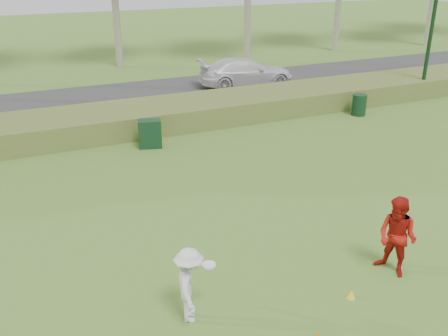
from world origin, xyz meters
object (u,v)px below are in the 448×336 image
player_white (190,285)px  cone_yellow (351,294)px  trash_bin (359,105)px  player_red (397,237)px  car_right (246,72)px  utility_cabinet (150,134)px

player_white → cone_yellow: size_ratio=8.12×
player_white → trash_bin: bearing=-32.3°
player_white → trash_bin: (11.60, 9.60, -0.31)m
player_red → trash_bin: (6.96, 10.02, -0.45)m
player_red → car_right: bearing=146.9°
player_red → utility_cabinet: bearing=177.5°
player_red → car_right: (4.76, 16.75, -0.12)m
player_red → trash_bin: player_red is taller
player_red → trash_bin: size_ratio=1.97×
player_red → trash_bin: 12.21m
cone_yellow → trash_bin: bearing=51.2°
utility_cabinet → cone_yellow: bearing=-67.6°
cone_yellow → trash_bin: (8.36, 10.39, 0.37)m
player_red → utility_cabinet: 10.25m
player_red → cone_yellow: 1.66m
trash_bin → cone_yellow: bearing=-128.8°
player_white → car_right: player_white is taller
utility_cabinet → car_right: bearing=58.6°
cone_yellow → trash_bin: 13.34m
player_white → player_red: bearing=-77.0°
trash_bin → player_red: bearing=-124.8°
player_white → trash_bin: 15.07m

